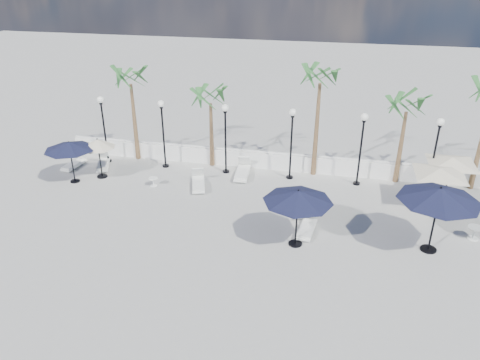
% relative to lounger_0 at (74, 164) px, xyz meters
% --- Properties ---
extents(ground, '(100.00, 100.00, 0.00)m').
position_rel_lounger_0_xyz_m(ground, '(12.00, -5.33, -0.22)').
color(ground, '#9F9F9A').
rests_on(ground, ground).
extents(balustrade, '(26.00, 0.30, 1.01)m').
position_rel_lounger_0_xyz_m(balustrade, '(12.00, 2.17, 0.25)').
color(balustrade, white).
rests_on(balustrade, ground).
extents(lamppost_0, '(0.36, 0.36, 3.84)m').
position_rel_lounger_0_xyz_m(lamppost_0, '(1.50, 1.17, 2.28)').
color(lamppost_0, black).
rests_on(lamppost_0, ground).
extents(lamppost_1, '(0.36, 0.36, 3.84)m').
position_rel_lounger_0_xyz_m(lamppost_1, '(5.00, 1.17, 2.28)').
color(lamppost_1, black).
rests_on(lamppost_1, ground).
extents(lamppost_2, '(0.36, 0.36, 3.84)m').
position_rel_lounger_0_xyz_m(lamppost_2, '(8.50, 1.17, 2.28)').
color(lamppost_2, black).
rests_on(lamppost_2, ground).
extents(lamppost_3, '(0.36, 0.36, 3.84)m').
position_rel_lounger_0_xyz_m(lamppost_3, '(12.00, 1.17, 2.28)').
color(lamppost_3, black).
rests_on(lamppost_3, ground).
extents(lamppost_4, '(0.36, 0.36, 3.84)m').
position_rel_lounger_0_xyz_m(lamppost_4, '(15.50, 1.17, 2.28)').
color(lamppost_4, black).
rests_on(lamppost_4, ground).
extents(lamppost_5, '(0.36, 0.36, 3.84)m').
position_rel_lounger_0_xyz_m(lamppost_5, '(19.00, 1.17, 2.28)').
color(lamppost_5, black).
rests_on(lamppost_5, ground).
extents(palm_0, '(2.60, 2.60, 5.50)m').
position_rel_lounger_0_xyz_m(palm_0, '(3.00, 1.97, 4.32)').
color(palm_0, brown).
rests_on(palm_0, ground).
extents(palm_1, '(2.60, 2.60, 4.70)m').
position_rel_lounger_0_xyz_m(palm_1, '(7.50, 1.97, 3.54)').
color(palm_1, brown).
rests_on(palm_1, ground).
extents(palm_2, '(2.60, 2.60, 6.10)m').
position_rel_lounger_0_xyz_m(palm_2, '(13.20, 1.97, 4.90)').
color(palm_2, brown).
rests_on(palm_2, ground).
extents(palm_3, '(2.60, 2.60, 4.90)m').
position_rel_lounger_0_xyz_m(palm_3, '(17.50, 1.97, 3.73)').
color(palm_3, brown).
rests_on(palm_3, ground).
extents(lounger_0, '(0.73, 1.76, 0.64)m').
position_rel_lounger_0_xyz_m(lounger_0, '(0.00, 0.00, 0.00)').
color(lounger_0, white).
rests_on(lounger_0, ground).
extents(lounger_1, '(1.23, 1.92, 0.69)m').
position_rel_lounger_0_xyz_m(lounger_1, '(1.61, 0.33, 0.01)').
color(lounger_1, white).
rests_on(lounger_1, ground).
extents(lounger_2, '(1.17, 2.01, 0.72)m').
position_rel_lounger_0_xyz_m(lounger_2, '(7.55, -0.89, 0.02)').
color(lounger_2, white).
rests_on(lounger_2, ground).
extents(lounger_3, '(1.10, 1.91, 0.68)m').
position_rel_lounger_0_xyz_m(lounger_3, '(12.77, -2.30, 0.01)').
color(lounger_3, white).
rests_on(lounger_3, ground).
extents(lounger_4, '(0.85, 2.14, 0.78)m').
position_rel_lounger_0_xyz_m(lounger_4, '(9.48, 0.89, 0.05)').
color(lounger_4, white).
rests_on(lounger_4, ground).
extents(lounger_5, '(0.79, 1.90, 0.69)m').
position_rel_lounger_0_xyz_m(lounger_5, '(13.37, -4.03, 0.02)').
color(lounger_5, white).
rests_on(lounger_5, ground).
extents(lounger_6, '(0.80, 1.73, 0.63)m').
position_rel_lounger_0_xyz_m(lounger_6, '(19.69, 0.89, -0.01)').
color(lounger_6, white).
rests_on(lounger_6, ground).
extents(side_table_0, '(0.47, 0.47, 0.45)m').
position_rel_lounger_0_xyz_m(side_table_0, '(5.24, -1.26, 0.06)').
color(side_table_0, white).
rests_on(side_table_0, ground).
extents(side_table_1, '(0.47, 0.47, 0.46)m').
position_rel_lounger_0_xyz_m(side_table_1, '(13.24, -1.01, 0.06)').
color(side_table_1, white).
rests_on(side_table_1, ground).
extents(side_table_2, '(0.59, 0.59, 0.58)m').
position_rel_lounger_0_xyz_m(side_table_2, '(20.26, -3.09, 0.13)').
color(side_table_2, white).
rests_on(side_table_2, ground).
extents(parasol_navy_left, '(2.58, 2.58, 2.27)m').
position_rel_lounger_0_xyz_m(parasol_navy_left, '(1.00, -1.66, 1.79)').
color(parasol_navy_left, black).
rests_on(parasol_navy_left, ground).
extents(parasol_navy_mid, '(2.84, 2.84, 2.54)m').
position_rel_lounger_0_xyz_m(parasol_navy_mid, '(12.99, -5.09, 2.02)').
color(parasol_navy_mid, black).
rests_on(parasol_navy_mid, ground).
extents(parasol_navy_right, '(3.21, 3.21, 2.88)m').
position_rel_lounger_0_xyz_m(parasol_navy_right, '(18.30, -4.36, 2.31)').
color(parasol_navy_right, black).
rests_on(parasol_navy_right, ground).
extents(parasol_cream_sq_a, '(4.38, 4.38, 2.15)m').
position_rel_lounger_0_xyz_m(parasol_cream_sq_a, '(19.04, -0.49, 1.77)').
color(parasol_cream_sq_a, black).
rests_on(parasol_cream_sq_a, ground).
extents(parasol_cream_sq_b, '(4.35, 4.35, 2.18)m').
position_rel_lounger_0_xyz_m(parasol_cream_sq_b, '(19.78, 0.87, 1.80)').
color(parasol_cream_sq_b, black).
rests_on(parasol_cream_sq_b, ground).
extents(parasol_cream_small, '(1.80, 1.80, 2.21)m').
position_rel_lounger_0_xyz_m(parasol_cream_small, '(2.13, -0.83, 1.68)').
color(parasol_cream_small, black).
rests_on(parasol_cream_small, ground).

